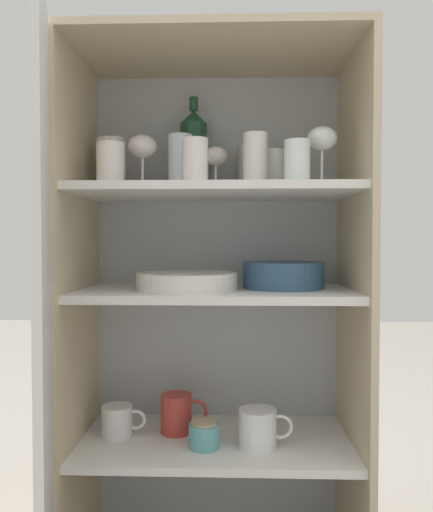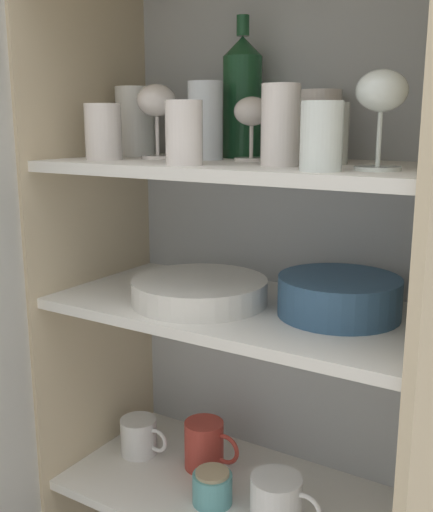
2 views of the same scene
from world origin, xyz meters
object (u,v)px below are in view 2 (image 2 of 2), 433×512
storage_jar (212,487)px  plate_stack_white (200,291)px  mixing_bowl_large (339,295)px  coffee_mug_primary (205,445)px  wine_bottle (242,97)px

storage_jar → plate_stack_white: bearing=148.8°
plate_stack_white → storage_jar: 0.39m
mixing_bowl_large → plate_stack_white: bearing=-166.1°
plate_stack_white → mixing_bowl_large: mixing_bowl_large is taller
plate_stack_white → mixing_bowl_large: bearing=13.9°
coffee_mug_primary → storage_jar: (0.08, -0.10, -0.02)m
coffee_mug_primary → storage_jar: size_ratio=1.64×
plate_stack_white → coffee_mug_primary: plate_stack_white is taller
wine_bottle → storage_jar: bearing=-77.3°
wine_bottle → mixing_bowl_large: bearing=-18.9°
coffee_mug_primary → storage_jar: bearing=-50.6°
coffee_mug_primary → storage_jar: 0.12m
wine_bottle → plate_stack_white: wine_bottle is taller
wine_bottle → mixing_bowl_large: wine_bottle is taller
mixing_bowl_large → coffee_mug_primary: (-0.28, 0.01, -0.38)m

